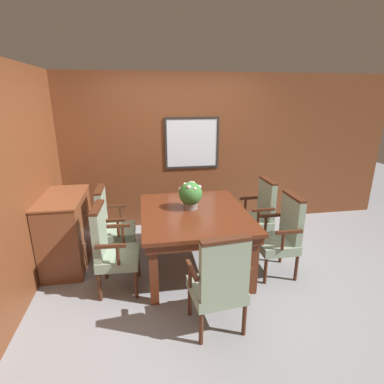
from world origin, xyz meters
name	(u,v)px	position (x,y,z in m)	size (l,w,h in m)	color
ground_plane	(200,272)	(0.00, 0.00, 0.00)	(14.00, 14.00, 0.00)	gray
wall_back	(182,152)	(0.00, 1.60, 1.23)	(7.20, 0.08, 2.45)	brown
wall_left	(16,186)	(-1.93, 0.00, 1.23)	(0.06, 7.20, 2.45)	brown
dining_table	(194,218)	(-0.05, 0.18, 0.66)	(1.29, 1.53, 0.75)	#562614
chair_left_near	(111,247)	(-1.04, -0.15, 0.53)	(0.47, 0.54, 1.00)	#472314
chair_left_far	(111,223)	(-1.09, 0.51, 0.53)	(0.45, 0.53, 1.00)	#472314
chair_right_far	(259,212)	(0.95, 0.55, 0.53)	(0.46, 0.53, 1.00)	#472314
chair_head_near	(220,282)	(-0.02, -0.97, 0.53)	(0.55, 0.49, 1.00)	#472314
chair_right_near	(282,233)	(0.97, -0.14, 0.53)	(0.45, 0.53, 1.00)	#472314
potted_plant	(191,195)	(-0.08, 0.28, 0.94)	(0.29, 0.29, 0.34)	gray
sideboard_cabinet	(66,231)	(-1.64, 0.51, 0.46)	(0.51, 1.00, 0.92)	brown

